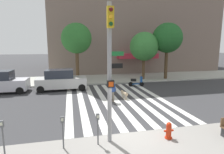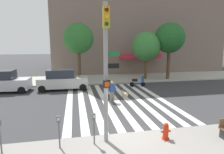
% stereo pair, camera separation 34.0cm
% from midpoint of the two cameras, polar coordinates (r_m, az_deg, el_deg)
% --- Properties ---
extents(ground_plane, '(160.00, 160.00, 0.00)m').
position_cam_midpoint_polar(ground_plane, '(14.84, -2.40, -7.07)').
color(ground_plane, '#353538').
extents(sidewalk_far, '(80.00, 6.00, 0.15)m').
position_cam_midpoint_polar(sidewalk_far, '(23.45, -6.35, -0.66)').
color(sidewalk_far, '#AAABA0').
rests_on(sidewalk_far, ground_plane).
extents(crosswalk_stripes, '(7.65, 11.31, 0.01)m').
position_cam_midpoint_polar(crosswalk_stripes, '(14.98, 0.41, -6.88)').
color(crosswalk_stripes, silver).
rests_on(crosswalk_stripes, ground_plane).
extents(apartment_block, '(26.53, 19.28, 22.71)m').
position_cam_midpoint_polar(apartment_block, '(37.04, 3.93, 20.73)').
color(apartment_block, '#725F55').
rests_on(apartment_block, ground_plane).
extents(traffic_light_pole, '(0.74, 0.46, 5.80)m').
position_cam_midpoint_polar(traffic_light_pole, '(7.57, -1.93, 3.86)').
color(traffic_light_pole, gray).
rests_on(traffic_light_pole, sidewalk_near).
extents(fire_hydrant, '(0.44, 0.32, 0.76)m').
position_cam_midpoint_polar(fire_hydrant, '(8.99, 15.87, -15.46)').
color(fire_hydrant, red).
rests_on(fire_hydrant, sidewalk_near).
extents(parking_meter_curbside, '(0.14, 0.11, 1.36)m').
position_cam_midpoint_polar(parking_meter_curbside, '(8.04, -5.61, -14.29)').
color(parking_meter_curbside, '#515456').
rests_on(parking_meter_curbside, sidewalk_near).
extents(parking_meter_second_along, '(0.14, 0.11, 1.36)m').
position_cam_midpoint_polar(parking_meter_second_along, '(8.00, -16.04, -14.75)').
color(parking_meter_second_along, '#515456').
rests_on(parking_meter_second_along, sidewalk_near).
extents(parking_meter_third_along, '(0.14, 0.11, 1.36)m').
position_cam_midpoint_polar(parking_meter_third_along, '(8.52, -31.47, -14.32)').
color(parking_meter_third_along, '#515456').
rests_on(parking_meter_third_along, sidewalk_near).
extents(parked_car_behind_first, '(4.66, 1.99, 1.98)m').
position_cam_midpoint_polar(parked_car_behind_first, '(18.67, -15.76, -0.93)').
color(parked_car_behind_first, '#B9B9B6').
rests_on(parked_car_behind_first, ground_plane).
extents(parked_scooter, '(1.63, 0.51, 1.11)m').
position_cam_midpoint_polar(parked_scooter, '(19.63, 6.93, -1.52)').
color(parked_scooter, black).
rests_on(parked_scooter, ground_plane).
extents(street_tree_nearest, '(3.47, 3.47, 6.63)m').
position_cam_midpoint_polar(street_tree_nearest, '(22.15, -11.22, 11.42)').
color(street_tree_nearest, '#4C3823').
rests_on(street_tree_nearest, sidewalk_far).
extents(street_tree_middle, '(3.46, 3.46, 5.70)m').
position_cam_midpoint_polar(street_tree_middle, '(23.06, 9.35, 9.16)').
color(street_tree_middle, '#4C3823').
rests_on(street_tree_middle, sidewalk_far).
extents(street_tree_further, '(3.62, 3.62, 6.80)m').
position_cam_midpoint_polar(street_tree_further, '(23.94, 16.14, 11.32)').
color(street_tree_further, '#4C3823').
rests_on(street_tree_further, sidewalk_far).
extents(pedestrian_dog_walker, '(0.70, 0.33, 1.64)m').
position_cam_midpoint_polar(pedestrian_dog_walker, '(14.06, -0.69, -4.11)').
color(pedestrian_dog_walker, '#6B6051').
rests_on(pedestrian_dog_walker, ground_plane).
extents(dog_on_leash, '(0.43, 1.08, 0.65)m').
position_cam_midpoint_polar(dog_on_leash, '(15.11, 3.10, -5.03)').
color(dog_on_leash, tan).
rests_on(dog_on_leash, ground_plane).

